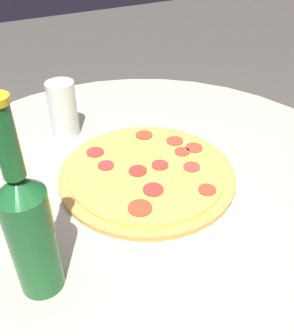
% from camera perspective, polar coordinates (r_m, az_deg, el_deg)
% --- Properties ---
extents(table, '(1.01, 1.01, 0.72)m').
position_cam_1_polar(table, '(0.87, -0.61, -11.83)').
color(table, '#B2A893').
rests_on(table, ground_plane).
extents(pizza, '(0.36, 0.36, 0.02)m').
position_cam_1_polar(pizza, '(0.75, 0.04, -0.72)').
color(pizza, '#C68E47').
rests_on(pizza, table).
extents(beer_bottle, '(0.06, 0.06, 0.30)m').
position_cam_1_polar(beer_bottle, '(0.52, -17.48, -8.81)').
color(beer_bottle, '#195628').
rests_on(beer_bottle, table).
extents(drinking_glass, '(0.06, 0.06, 0.13)m').
position_cam_1_polar(drinking_glass, '(0.88, -12.68, 8.77)').
color(drinking_glass, silver).
rests_on(drinking_glass, table).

